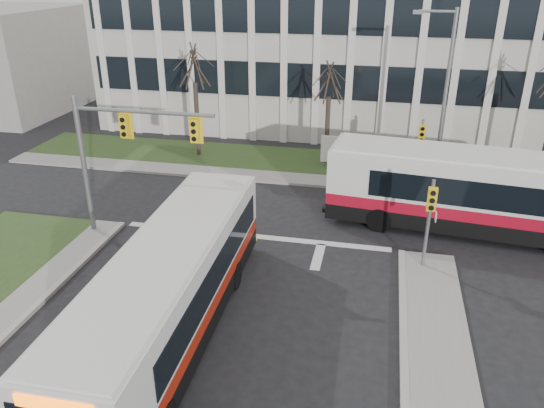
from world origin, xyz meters
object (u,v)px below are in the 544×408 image
(streetlight, at_px, (443,90))
(bus_main, at_px, (171,292))
(bus_cross, at_px, (483,195))
(directory_sign, at_px, (334,150))

(streetlight, height_order, bus_main, streetlight)
(bus_main, distance_m, bus_cross, 14.50)
(directory_sign, xyz_separation_m, bus_cross, (7.26, -6.74, 0.63))
(directory_sign, xyz_separation_m, bus_main, (-3.45, -16.51, 0.48))
(bus_cross, bearing_deg, streetlight, -156.03)
(streetlight, relative_size, bus_cross, 0.68)
(streetlight, height_order, bus_cross, streetlight)
(streetlight, relative_size, bus_main, 0.74)
(streetlight, height_order, directory_sign, streetlight)
(directory_sign, distance_m, bus_cross, 9.93)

